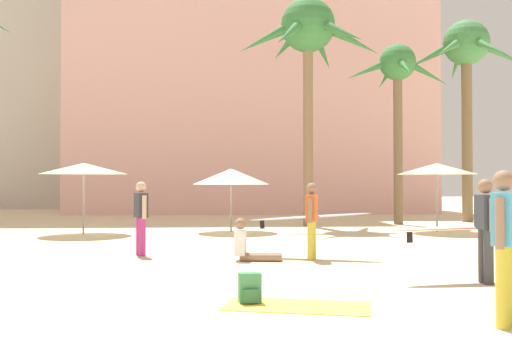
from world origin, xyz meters
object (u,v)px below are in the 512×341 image
object	(u,v)px
cafe_umbrella_1	(231,177)
beach_towel	(297,306)
person_mid_center	(482,227)
person_near_right	(249,246)
palm_tree_center	(397,78)
palm_tree_far_left	(466,57)
person_mid_right	(141,215)
cafe_umbrella_0	(84,169)
palm_tree_right	(308,37)
cafe_umbrella_3	(437,169)
person_far_left	(311,217)
person_mid_left	(504,240)
backpack	(250,289)

from	to	relation	value
cafe_umbrella_1	beach_towel	distance (m)	11.90
beach_towel	person_mid_center	distance (m)	3.84
cafe_umbrella_1	person_near_right	xyz separation A→B (m)	(0.22, -7.17, -1.55)
palm_tree_center	palm_tree_far_left	bearing A→B (deg)	19.88
cafe_umbrella_1	person_mid_right	world-z (taller)	cafe_umbrella_1
cafe_umbrella_0	person_near_right	size ratio (longest dim) A/B	2.69
beach_towel	person_mid_right	distance (m)	6.33
beach_towel	palm_tree_far_left	bearing A→B (deg)	59.61
palm_tree_center	palm_tree_right	xyz separation A→B (m)	(-3.68, -0.67, 1.43)
palm_tree_far_left	cafe_umbrella_3	bearing A→B (deg)	-123.34
palm_tree_right	cafe_umbrella_3	bearing A→B (deg)	-36.88
person_near_right	person_mid_right	size ratio (longest dim) A/B	0.62
person_far_left	person_mid_right	distance (m)	3.84
person_mid_right	beach_towel	bearing A→B (deg)	-87.64
cafe_umbrella_0	person_near_right	distance (m)	8.42
cafe_umbrella_1	palm_tree_right	bearing A→B (deg)	38.60
person_near_right	person_far_left	world-z (taller)	person_far_left
cafe_umbrella_3	person_near_right	world-z (taller)	cafe_umbrella_3
palm_tree_center	person_near_right	distance (m)	13.28
cafe_umbrella_1	person_mid_left	size ratio (longest dim) A/B	1.44
cafe_umbrella_0	person_near_right	world-z (taller)	cafe_umbrella_0
cafe_umbrella_1	person_mid_center	size ratio (longest dim) A/B	0.84
palm_tree_far_left	cafe_umbrella_3	size ratio (longest dim) A/B	3.26
backpack	person_far_left	xyz separation A→B (m)	(1.57, 4.54, 0.70)
person_mid_left	person_mid_right	distance (m)	8.49
cafe_umbrella_1	beach_towel	bearing A→B (deg)	-87.01
cafe_umbrella_0	person_far_left	world-z (taller)	cafe_umbrella_0
person_near_right	cafe_umbrella_3	bearing A→B (deg)	53.30
palm_tree_right	backpack	bearing A→B (deg)	-102.16
palm_tree_center	cafe_umbrella_3	distance (m)	5.13
person_mid_left	person_near_right	bearing A→B (deg)	151.68
person_mid_left	cafe_umbrella_0	bearing A→B (deg)	158.81
palm_tree_right	cafe_umbrella_0	distance (m)	9.72
palm_tree_far_left	person_mid_right	distance (m)	17.11
person_far_left	cafe_umbrella_1	bearing A→B (deg)	119.38
person_near_right	cafe_umbrella_0	bearing A→B (deg)	135.12
beach_towel	person_far_left	bearing A→B (deg)	78.69
palm_tree_far_left	person_mid_center	distance (m)	16.67
person_mid_left	person_mid_center	bearing A→B (deg)	106.78
cafe_umbrella_0	person_mid_left	xyz separation A→B (m)	(7.56, -12.37, -1.11)
palm_tree_right	person_mid_right	distance (m)	11.79
palm_tree_right	cafe_umbrella_1	size ratio (longest dim) A/B	3.36
cafe_umbrella_0	backpack	bearing A→B (deg)	-66.63
cafe_umbrella_1	cafe_umbrella_3	distance (m)	6.88
beach_towel	cafe_umbrella_0	bearing A→B (deg)	115.58
person_mid_left	person_far_left	bearing A→B (deg)	139.33
cafe_umbrella_0	cafe_umbrella_1	bearing A→B (deg)	7.19
cafe_umbrella_3	person_mid_right	xyz separation A→B (m)	(-9.04, -5.62, -1.19)
backpack	person_mid_left	bearing A→B (deg)	57.13
person_near_right	person_far_left	xyz separation A→B (m)	(1.35, 0.21, 0.60)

